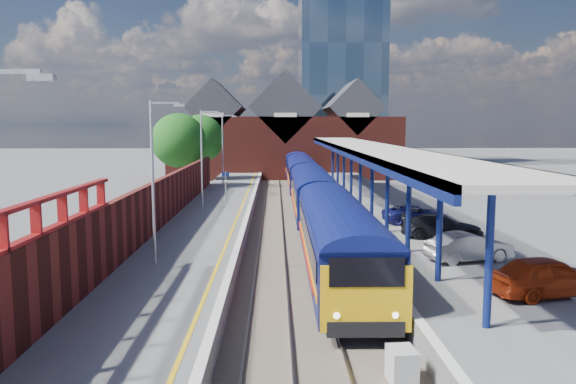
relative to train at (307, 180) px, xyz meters
name	(u,v)px	position (x,y,z in m)	size (l,w,h in m)	color
ground	(290,206)	(-1.49, -1.40, -2.12)	(240.00, 240.00, 0.00)	#5B5B5E
ballast_bed	(294,227)	(-1.49, -11.40, -2.09)	(6.00, 76.00, 0.06)	#473D33
rails	(294,225)	(-1.49, -11.40, -2.00)	(4.51, 76.00, 0.14)	slate
left_platform	(214,220)	(-6.99, -11.40, -1.62)	(5.00, 76.00, 1.00)	#565659
right_platform	(381,220)	(4.51, -11.40, -1.62)	(6.00, 76.00, 1.00)	#565659
coping_left	(248,213)	(-4.64, -11.40, -1.10)	(0.30, 76.00, 0.05)	silver
coping_right	(340,212)	(1.66, -11.40, -1.10)	(0.30, 76.00, 0.05)	silver
yellow_line	(239,213)	(-5.24, -11.40, -1.12)	(0.14, 76.00, 0.01)	yellow
train	(307,180)	(0.00, 0.00, 0.00)	(2.91, 65.92, 3.45)	#0C1459
canopy	(370,149)	(3.99, -9.45, 3.13)	(4.50, 52.00, 4.48)	#0E1A54
lamp_post_b	(156,172)	(-7.86, -25.40, 2.87)	(1.48, 0.18, 7.00)	#A5A8AA
lamp_post_c	(204,153)	(-7.86, -9.40, 2.87)	(1.48, 0.18, 7.00)	#A5A8AA
lamp_post_d	(224,145)	(-7.86, 6.60, 2.87)	(1.48, 0.18, 7.00)	#A5A8AA
platform_sign	(226,182)	(-6.49, -7.40, 0.57)	(0.55, 0.08, 2.50)	#A5A8AA
brick_wall	(154,206)	(-9.59, -17.86, 0.33)	(0.35, 50.00, 3.86)	#571D17
station_building	(285,136)	(-1.49, 26.60, 3.33)	(30.00, 12.12, 13.78)	#571D17
glass_tower	(341,47)	(8.51, 48.60, 18.08)	(14.20, 14.20, 40.30)	#435C74
tree_near	(180,142)	(-11.84, 4.51, 3.23)	(5.20, 5.20, 8.10)	#382314
tree_far	(202,140)	(-10.84, 12.51, 3.23)	(5.20, 5.20, 8.10)	#382314
parked_car_red	(547,276)	(6.78, -30.39, -0.40)	(1.70, 4.22, 1.44)	#A42D0D
parked_car_silver	(469,247)	(5.77, -25.28, -0.49)	(1.34, 3.85, 1.27)	#9E9EA2
parked_car_dark	(442,227)	(6.07, -20.21, -0.51)	(1.73, 4.25, 1.23)	black
parked_car_blue	(415,214)	(5.79, -15.66, -0.57)	(1.83, 3.96, 1.10)	navy
relay_cabinet	(402,367)	(0.65, -34.95, -1.62)	(0.70, 0.90, 1.00)	#B1B4B7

